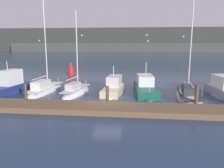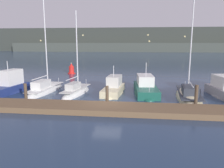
% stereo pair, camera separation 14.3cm
% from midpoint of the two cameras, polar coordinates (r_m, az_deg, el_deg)
% --- Properties ---
extents(ground_plane, '(400.00, 400.00, 0.00)m').
position_cam_midpoint_polar(ground_plane, '(19.24, -1.47, -5.68)').
color(ground_plane, navy).
extents(dock, '(38.16, 2.80, 0.45)m').
position_cam_midpoint_polar(dock, '(17.73, -2.13, -6.37)').
color(dock, brown).
rests_on(dock, ground).
extents(mooring_pile_1, '(0.28, 0.28, 1.80)m').
position_cam_midpoint_polar(mooring_pile_1, '(21.44, -21.79, -2.26)').
color(mooring_pile_1, '#4C3D2D').
rests_on(mooring_pile_1, ground).
extents(mooring_pile_2, '(0.28, 0.28, 1.74)m').
position_cam_midpoint_polar(mooring_pile_2, '(19.14, -1.43, -3.07)').
color(mooring_pile_2, '#4C3D2D').
rests_on(mooring_pile_2, ground).
extents(mooring_pile_3, '(0.28, 0.28, 1.99)m').
position_cam_midpoint_polar(mooring_pile_3, '(19.60, 20.95, -3.09)').
color(mooring_pile_3, '#4C3D2D').
rests_on(mooring_pile_3, ground).
extents(motorboat_berth_2, '(2.73, 5.81, 3.97)m').
position_cam_midpoint_polar(motorboat_berth_2, '(26.55, -25.40, -0.97)').
color(motorboat_berth_2, navy).
rests_on(motorboat_berth_2, ground).
extents(sailboat_berth_3, '(2.38, 7.80, 11.17)m').
position_cam_midpoint_polar(sailboat_berth_3, '(25.65, -17.21, -1.64)').
color(sailboat_berth_3, white).
rests_on(sailboat_berth_3, ground).
extents(sailboat_berth_4, '(2.44, 6.30, 9.33)m').
position_cam_midpoint_polar(sailboat_berth_4, '(23.68, -9.55, -2.30)').
color(sailboat_berth_4, white).
rests_on(sailboat_berth_4, ground).
extents(motorboat_berth_5, '(2.43, 5.95, 3.46)m').
position_cam_midpoint_polar(motorboat_berth_5, '(23.85, 0.22, -1.55)').
color(motorboat_berth_5, beige).
rests_on(motorboat_berth_5, ground).
extents(motorboat_berth_6, '(2.92, 7.28, 3.94)m').
position_cam_midpoint_polar(motorboat_berth_6, '(24.14, 8.55, -1.58)').
color(motorboat_berth_6, '#195647').
rests_on(motorboat_berth_6, ground).
extents(sailboat_berth_7, '(3.24, 8.27, 11.46)m').
position_cam_midpoint_polar(sailboat_berth_7, '(23.22, 19.17, -3.10)').
color(sailboat_berth_7, beige).
rests_on(sailboat_berth_7, ground).
extents(channel_buoy, '(1.33, 1.33, 1.95)m').
position_cam_midpoint_polar(channel_buoy, '(39.23, -10.80, 3.70)').
color(channel_buoy, red).
rests_on(channel_buoy, ground).
extents(hillside_backdrop, '(240.00, 23.00, 14.11)m').
position_cam_midpoint_polar(hillside_backdrop, '(139.14, 5.26, 11.23)').
color(hillside_backdrop, '#333833').
rests_on(hillside_backdrop, ground).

